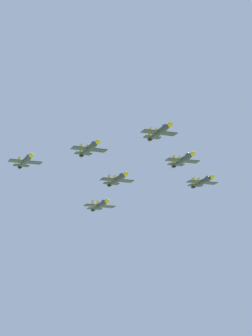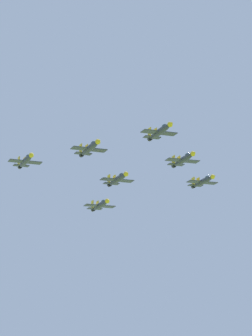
% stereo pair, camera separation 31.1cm
% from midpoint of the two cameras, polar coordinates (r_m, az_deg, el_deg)
% --- Properties ---
extents(jet_lead, '(11.69, 13.88, 3.39)m').
position_cam_midpoint_polar(jet_lead, '(212.61, 2.51, 2.66)').
color(jet_lead, '#2D3338').
extents(jet_left_wingman, '(12.24, 14.01, 3.47)m').
position_cam_midpoint_polar(jet_left_wingman, '(232.45, 4.20, 0.62)').
color(jet_left_wingman, '#2D3338').
extents(jet_right_wingman, '(12.03, 14.51, 3.52)m').
position_cam_midpoint_polar(jet_right_wingman, '(222.70, -2.58, 1.45)').
color(jet_right_wingman, '#2D3338').
extents(jet_left_outer, '(11.82, 14.03, 3.42)m').
position_cam_midpoint_polar(jet_left_outer, '(252.85, 5.61, -0.96)').
color(jet_left_outer, '#2D3338').
extents(jet_right_outer, '(11.75, 14.01, 3.41)m').
position_cam_midpoint_polar(jet_right_outer, '(234.68, -7.19, 0.53)').
color(jet_right_outer, '#2D3338').
extents(jet_slot_rear, '(12.17, 14.58, 3.54)m').
position_cam_midpoint_polar(jet_slot_rear, '(241.64, -0.55, -0.80)').
color(jet_slot_rear, '#2D3338').
extents(jet_trailing, '(12.08, 14.33, 3.50)m').
position_cam_midpoint_polar(jet_trailing, '(256.20, -1.82, -2.68)').
color(jet_trailing, '#2D3338').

